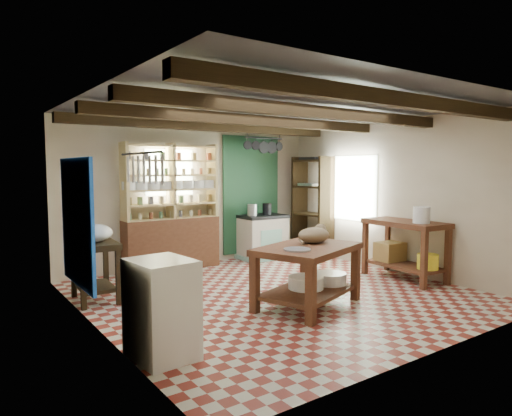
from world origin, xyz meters
TOP-DOWN VIEW (x-y plane):
  - floor at (0.00, 0.00)m, footprint 5.00×5.00m
  - ceiling at (0.00, 0.00)m, footprint 5.00×5.00m
  - wall_back at (0.00, 2.50)m, footprint 5.00×0.04m
  - wall_front at (0.00, -2.50)m, footprint 5.00×0.04m
  - wall_left at (-2.50, 0.00)m, footprint 0.04×5.00m
  - wall_right at (2.50, 0.00)m, footprint 0.04×5.00m
  - ceiling_beams at (0.00, 0.00)m, footprint 5.00×3.80m
  - blue_wall_patch at (-2.47, 0.90)m, footprint 0.04×1.40m
  - green_wall_patch at (1.25, 2.47)m, footprint 1.30×0.04m
  - window_back at (-0.50, 2.48)m, footprint 0.90×0.02m
  - window_right at (2.48, 1.00)m, footprint 0.02×1.30m
  - utensil_rail at (-2.44, -1.20)m, footprint 0.06×0.90m
  - pot_rack at (1.25, 2.05)m, footprint 0.86×0.12m
  - shelving_unit at (-0.55, 2.31)m, footprint 1.70×0.34m
  - tall_rack at (2.28, 1.80)m, footprint 0.40×0.86m
  - work_table at (-0.04, -0.67)m, footprint 1.61×1.32m
  - stove at (1.30, 2.15)m, footprint 0.90×0.62m
  - prep_table at (-2.20, 1.14)m, footprint 0.59×0.82m
  - white_cabinet at (-2.22, -1.08)m, footprint 0.57×0.66m
  - right_counter at (2.18, -0.49)m, footprint 0.75×1.36m
  - cat at (0.18, -0.54)m, footprint 0.57×0.53m
  - steel_tray at (-0.35, -0.83)m, footprint 0.42×0.42m
  - basin_large at (-0.01, -0.60)m, footprint 0.58×0.58m
  - basin_small at (0.42, -0.61)m, footprint 0.56×0.56m
  - kettle_left at (1.05, 2.16)m, footprint 0.20×0.20m
  - kettle_right at (1.40, 2.15)m, footprint 0.18×0.18m
  - enamel_bowl at (-2.20, 1.14)m, footprint 0.51×0.51m
  - white_bucket at (2.10, -0.83)m, footprint 0.27×0.27m
  - wicker_basket at (2.20, -0.19)m, footprint 0.46×0.38m
  - yellow_tub at (2.15, -0.93)m, footprint 0.33×0.33m

SIDE VIEW (x-z plane):
  - floor at x=0.00m, z-range -0.02..0.00m
  - basin_small at x=0.42m, z-range 0.21..0.36m
  - basin_large at x=-0.01m, z-range 0.21..0.37m
  - yellow_tub at x=2.15m, z-range 0.25..0.48m
  - work_table at x=-0.04m, z-range 0.00..0.78m
  - prep_table at x=-2.20m, z-range 0.00..0.80m
  - wicker_basket at x=2.20m, z-range 0.25..0.55m
  - stove at x=1.30m, z-range 0.00..0.86m
  - white_cabinet at x=-2.22m, z-range 0.00..0.93m
  - right_counter at x=2.18m, z-range 0.00..0.94m
  - steel_tray at x=-0.35m, z-range 0.78..0.80m
  - cat at x=0.18m, z-range 0.78..0.99m
  - enamel_bowl at x=-2.20m, z-range 0.80..1.03m
  - kettle_left at x=1.05m, z-range 0.86..1.08m
  - kettle_right at x=1.40m, z-range 0.86..1.08m
  - tall_rack at x=2.28m, z-range 0.00..2.00m
  - white_bucket at x=2.10m, z-range 0.94..1.19m
  - blue_wall_patch at x=-2.47m, z-range 0.30..1.90m
  - shelving_unit at x=-0.55m, z-range 0.00..2.20m
  - green_wall_patch at x=1.25m, z-range 0.10..2.40m
  - wall_back at x=0.00m, z-range 0.00..2.60m
  - wall_front at x=0.00m, z-range 0.00..2.60m
  - wall_left at x=-2.50m, z-range 0.00..2.60m
  - wall_right at x=2.50m, z-range 0.00..2.60m
  - window_right at x=2.48m, z-range 0.80..2.00m
  - window_back at x=-0.50m, z-range 1.30..2.10m
  - utensil_rail at x=-2.44m, z-range 1.64..1.92m
  - pot_rack at x=1.25m, z-range 2.00..2.36m
  - ceiling_beams at x=0.00m, z-range 2.40..2.56m
  - ceiling at x=0.00m, z-range 2.59..2.61m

